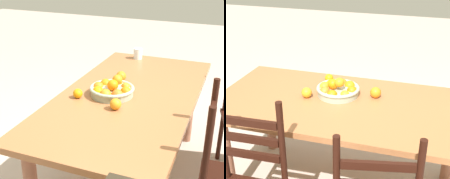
{
  "view_description": "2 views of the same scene",
  "coord_description": "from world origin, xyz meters",
  "views": [
    {
      "loc": [
        1.96,
        0.66,
        1.64
      ],
      "look_at": [
        0.06,
        -0.1,
        0.77
      ],
      "focal_mm": 52.97,
      "sensor_mm": 36.0,
      "label": 1
    },
    {
      "loc": [
        -0.54,
        1.91,
        1.76
      ],
      "look_at": [
        0.06,
        -0.1,
        0.77
      ],
      "focal_mm": 53.23,
      "sensor_mm": 36.0,
      "label": 2
    }
  ],
  "objects": [
    {
      "name": "dining_table",
      "position": [
        0.0,
        0.0,
        0.63
      ],
      "size": [
        1.75,
        0.89,
        0.73
      ],
      "color": "#9F6239",
      "rests_on": "ground"
    },
    {
      "name": "fruit_bowl",
      "position": [
        0.07,
        -0.1,
        0.77
      ],
      "size": [
        0.3,
        0.3,
        0.14
      ],
      "color": "#9BA992",
      "rests_on": "dining_table"
    },
    {
      "name": "orange_loose_0",
      "position": [
        -0.2,
        -0.13,
        0.77
      ],
      "size": [
        0.08,
        0.08,
        0.08
      ],
      "primitive_type": "sphere",
      "color": "orange",
      "rests_on": "dining_table"
    },
    {
      "name": "orange_loose_1",
      "position": [
        0.19,
        -0.29,
        0.76
      ],
      "size": [
        0.06,
        0.06,
        0.06
      ],
      "primitive_type": "sphere",
      "color": "orange",
      "rests_on": "dining_table"
    },
    {
      "name": "orange_loose_2",
      "position": [
        0.26,
        0.0,
        0.76
      ],
      "size": [
        0.07,
        0.07,
        0.07
      ],
      "primitive_type": "sphere",
      "color": "orange",
      "rests_on": "dining_table"
    },
    {
      "name": "drinking_glass",
      "position": [
        -0.76,
        -0.18,
        0.77
      ],
      "size": [
        0.08,
        0.08,
        0.09
      ],
      "primitive_type": "cylinder",
      "color": "silver",
      "rests_on": "dining_table"
    }
  ]
}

